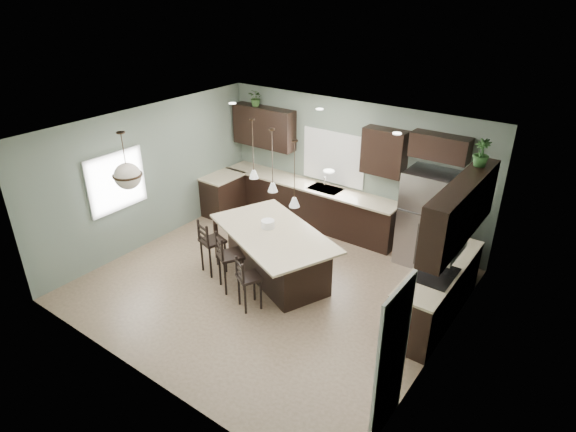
{
  "coord_description": "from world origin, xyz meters",
  "views": [
    {
      "loc": [
        4.48,
        -5.62,
        4.93
      ],
      "look_at": [
        0.1,
        0.4,
        1.25
      ],
      "focal_mm": 30.0,
      "sensor_mm": 36.0,
      "label": 1
    }
  ],
  "objects_px": {
    "plant_back_left": "(256,98)",
    "bar_stool_left": "(213,246)",
    "bar_stool_center": "(231,261)",
    "kitchen_island": "(274,254)",
    "serving_dish": "(268,224)",
    "refrigerator": "(427,219)",
    "bar_stool_right": "(249,283)"
  },
  "relations": [
    {
      "from": "refrigerator",
      "to": "plant_back_left",
      "type": "xyz_separation_m",
      "value": [
        -4.19,
        0.19,
        1.66
      ]
    },
    {
      "from": "bar_stool_left",
      "to": "bar_stool_right",
      "type": "distance_m",
      "value": 1.32
    },
    {
      "from": "serving_dish",
      "to": "bar_stool_left",
      "type": "xyz_separation_m",
      "value": [
        -0.82,
        -0.6,
        -0.46
      ]
    },
    {
      "from": "bar_stool_left",
      "to": "plant_back_left",
      "type": "bearing_deg",
      "value": 129.34
    },
    {
      "from": "bar_stool_left",
      "to": "bar_stool_center",
      "type": "distance_m",
      "value": 0.66
    },
    {
      "from": "plant_back_left",
      "to": "bar_stool_center",
      "type": "bearing_deg",
      "value": -58.72
    },
    {
      "from": "refrigerator",
      "to": "bar_stool_left",
      "type": "relative_size",
      "value": 1.73
    },
    {
      "from": "refrigerator",
      "to": "serving_dish",
      "type": "height_order",
      "value": "refrigerator"
    },
    {
      "from": "bar_stool_center",
      "to": "bar_stool_left",
      "type": "bearing_deg",
      "value": -168.3
    },
    {
      "from": "bar_stool_left",
      "to": "refrigerator",
      "type": "bearing_deg",
      "value": 57.33
    },
    {
      "from": "serving_dish",
      "to": "bar_stool_right",
      "type": "relative_size",
      "value": 0.25
    },
    {
      "from": "bar_stool_right",
      "to": "serving_dish",
      "type": "bearing_deg",
      "value": 139.61
    },
    {
      "from": "bar_stool_left",
      "to": "bar_stool_center",
      "type": "bearing_deg",
      "value": -2.13
    },
    {
      "from": "kitchen_island",
      "to": "plant_back_left",
      "type": "height_order",
      "value": "plant_back_left"
    },
    {
      "from": "refrigerator",
      "to": "kitchen_island",
      "type": "relative_size",
      "value": 0.75
    },
    {
      "from": "serving_dish",
      "to": "bar_stool_right",
      "type": "bearing_deg",
      "value": -67.82
    },
    {
      "from": "kitchen_island",
      "to": "plant_back_left",
      "type": "distance_m",
      "value": 3.82
    },
    {
      "from": "bar_stool_left",
      "to": "bar_stool_center",
      "type": "height_order",
      "value": "bar_stool_center"
    },
    {
      "from": "bar_stool_center",
      "to": "serving_dish",
      "type": "bearing_deg",
      "value": 106.63
    },
    {
      "from": "refrigerator",
      "to": "bar_stool_left",
      "type": "bearing_deg",
      "value": -138.8
    },
    {
      "from": "plant_back_left",
      "to": "kitchen_island",
      "type": "bearing_deg",
      "value": -46.01
    },
    {
      "from": "kitchen_island",
      "to": "bar_stool_left",
      "type": "bearing_deg",
      "value": -129.23
    },
    {
      "from": "bar_stool_right",
      "to": "plant_back_left",
      "type": "relative_size",
      "value": 2.6
    },
    {
      "from": "serving_dish",
      "to": "plant_back_left",
      "type": "relative_size",
      "value": 0.65
    },
    {
      "from": "plant_back_left",
      "to": "refrigerator",
      "type": "bearing_deg",
      "value": -2.56
    },
    {
      "from": "bar_stool_center",
      "to": "bar_stool_right",
      "type": "relative_size",
      "value": 1.15
    },
    {
      "from": "bar_stool_left",
      "to": "plant_back_left",
      "type": "distance_m",
      "value": 3.67
    },
    {
      "from": "refrigerator",
      "to": "bar_stool_right",
      "type": "height_order",
      "value": "refrigerator"
    },
    {
      "from": "refrigerator",
      "to": "bar_stool_right",
      "type": "xyz_separation_m",
      "value": [
        -1.75,
        -3.06,
        -0.45
      ]
    },
    {
      "from": "refrigerator",
      "to": "kitchen_island",
      "type": "bearing_deg",
      "value": -133.49
    },
    {
      "from": "serving_dish",
      "to": "bar_stool_center",
      "type": "bearing_deg",
      "value": -103.33
    },
    {
      "from": "plant_back_left",
      "to": "bar_stool_left",
      "type": "bearing_deg",
      "value": -66.79
    }
  ]
}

